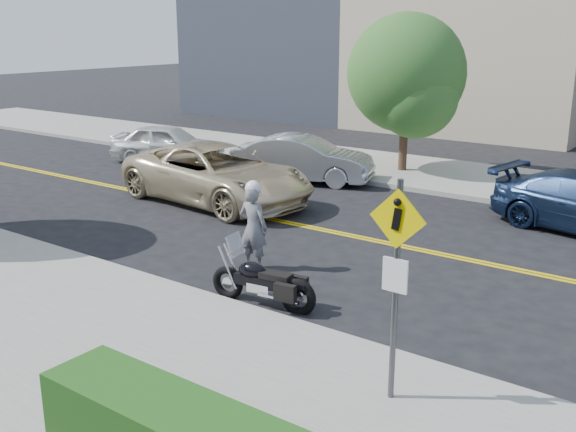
# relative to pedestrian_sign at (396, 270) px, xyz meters

# --- Properties ---
(ground_plane) EXTENTS (120.00, 120.00, 0.00)m
(ground_plane) POSITION_rel_pedestrian_sign_xyz_m (-4.20, 6.31, -1.96)
(ground_plane) COLOR black
(ground_plane) RESTS_ON ground
(sidewalk_near) EXTENTS (60.00, 5.00, 0.15)m
(sidewalk_near) POSITION_rel_pedestrian_sign_xyz_m (-4.20, -1.19, -1.89)
(sidewalk_near) COLOR #9E9B91
(sidewalk_near) RESTS_ON ground_plane
(sidewalk_far) EXTENTS (60.00, 5.00, 0.15)m
(sidewalk_far) POSITION_rel_pedestrian_sign_xyz_m (-4.20, 13.81, -1.89)
(sidewalk_far) COLOR #9E9B91
(sidewalk_far) RESTS_ON ground_plane
(pedestrian_sign) EXTENTS (0.78, 0.08, 3.00)m
(pedestrian_sign) POSITION_rel_pedestrian_sign_xyz_m (0.00, 0.00, 0.00)
(pedestrian_sign) COLOR #4C4C51
(pedestrian_sign) RESTS_ON sidewalk_near
(motorcyclist) EXTENTS (0.69, 0.49, 1.91)m
(motorcyclist) POSITION_rel_pedestrian_sign_xyz_m (-4.88, 3.12, -1.01)
(motorcyclist) COLOR #AFAEB3
(motorcyclist) RESTS_ON ground
(motorcycle) EXTENTS (2.15, 0.91, 1.27)m
(motorcycle) POSITION_rel_pedestrian_sign_xyz_m (-3.53, 1.71, -1.33)
(motorcycle) COLOR black
(motorcycle) RESTS_ON ground
(suv) EXTENTS (6.31, 3.36, 1.69)m
(suv) POSITION_rel_pedestrian_sign_xyz_m (-9.24, 6.82, -1.12)
(suv) COLOR beige
(suv) RESTS_ON ground
(parked_car_white) EXTENTS (4.54, 3.19, 1.44)m
(parked_car_white) POSITION_rel_pedestrian_sign_xyz_m (-14.76, 10.21, -1.24)
(parked_car_white) COLOR white
(parked_car_white) RESTS_ON ground
(parked_car_silver) EXTENTS (4.86, 2.98, 1.51)m
(parked_car_silver) POSITION_rel_pedestrian_sign_xyz_m (-8.80, 10.51, -1.21)
(parked_car_silver) COLOR #A5A8AD
(parked_car_silver) RESTS_ON ground
(tree_far_a) EXTENTS (3.97, 3.97, 5.43)m
(tree_far_a) POSITION_rel_pedestrian_sign_xyz_m (-6.69, 13.53, 1.47)
(tree_far_a) COLOR #382619
(tree_far_a) RESTS_ON ground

